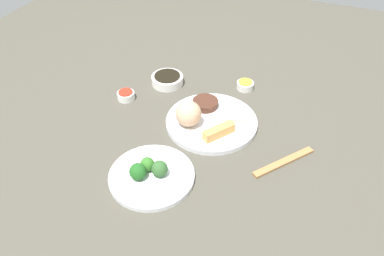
# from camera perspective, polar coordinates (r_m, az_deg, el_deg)

# --- Properties ---
(tabletop) EXTENTS (2.20, 2.20, 0.02)m
(tabletop) POSITION_cam_1_polar(r_m,az_deg,el_deg) (1.18, 0.44, 0.36)
(tabletop) COLOR #4A473C
(tabletop) RESTS_ON ground
(main_plate) EXTENTS (0.28, 0.28, 0.02)m
(main_plate) POSITION_cam_1_polar(r_m,az_deg,el_deg) (1.16, 2.94, 0.90)
(main_plate) COLOR white
(main_plate) RESTS_ON tabletop
(rice_scoop) EXTENTS (0.08, 0.08, 0.08)m
(rice_scoop) POSITION_cam_1_polar(r_m,az_deg,el_deg) (1.12, -0.54, 2.16)
(rice_scoop) COLOR tan
(rice_scoop) RESTS_ON main_plate
(spring_roll) EXTENTS (0.08, 0.10, 0.03)m
(spring_roll) POSITION_cam_1_polar(r_m,az_deg,el_deg) (1.10, 4.03, -0.54)
(spring_roll) COLOR #DC9A4D
(spring_roll) RESTS_ON main_plate
(crab_rangoon_wonton) EXTENTS (0.09, 0.09, 0.02)m
(crab_rangoon_wonton) POSITION_cam_1_polar(r_m,az_deg,el_deg) (1.17, 6.36, 2.04)
(crab_rangoon_wonton) COLOR beige
(crab_rangoon_wonton) RESTS_ON main_plate
(stir_fry_heap) EXTENTS (0.08, 0.08, 0.02)m
(stir_fry_heap) POSITION_cam_1_polar(r_m,az_deg,el_deg) (1.21, 2.01, 3.71)
(stir_fry_heap) COLOR #48291C
(stir_fry_heap) RESTS_ON main_plate
(broccoli_plate) EXTENTS (0.23, 0.23, 0.01)m
(broccoli_plate) POSITION_cam_1_polar(r_m,az_deg,el_deg) (1.01, -6.05, -7.18)
(broccoli_plate) COLOR white
(broccoli_plate) RESTS_ON tabletop
(broccoli_floret_0) EXTENTS (0.04, 0.04, 0.04)m
(broccoli_floret_0) POSITION_cam_1_polar(r_m,az_deg,el_deg) (0.99, -4.75, -6.13)
(broccoli_floret_0) COLOR #325D2C
(broccoli_floret_0) RESTS_ON broccoli_plate
(broccoli_floret_1) EXTENTS (0.04, 0.04, 0.04)m
(broccoli_floret_1) POSITION_cam_1_polar(r_m,az_deg,el_deg) (1.01, -6.70, -5.41)
(broccoli_floret_1) COLOR #347027
(broccoli_floret_1) RESTS_ON broccoli_plate
(broccoli_floret_2) EXTENTS (0.04, 0.04, 0.04)m
(broccoli_floret_2) POSITION_cam_1_polar(r_m,az_deg,el_deg) (0.99, -8.11, -6.48)
(broccoli_floret_2) COLOR #205C20
(broccoli_floret_2) RESTS_ON broccoli_plate
(soy_sauce_bowl) EXTENTS (0.11, 0.11, 0.03)m
(soy_sauce_bowl) POSITION_cam_1_polar(r_m,az_deg,el_deg) (1.34, -3.71, 7.19)
(soy_sauce_bowl) COLOR white
(soy_sauce_bowl) RESTS_ON tabletop
(soy_sauce_bowl_liquid) EXTENTS (0.09, 0.09, 0.00)m
(soy_sauce_bowl_liquid) POSITION_cam_1_polar(r_m,az_deg,el_deg) (1.33, -3.74, 7.81)
(soy_sauce_bowl_liquid) COLOR black
(soy_sauce_bowl_liquid) RESTS_ON soy_sauce_bowl
(sauce_ramekin_hot_mustard) EXTENTS (0.06, 0.06, 0.02)m
(sauce_ramekin_hot_mustard) POSITION_cam_1_polar(r_m,az_deg,el_deg) (1.33, 7.96, 6.33)
(sauce_ramekin_hot_mustard) COLOR white
(sauce_ramekin_hot_mustard) RESTS_ON tabletop
(sauce_ramekin_hot_mustard_liquid) EXTENTS (0.05, 0.05, 0.00)m
(sauce_ramekin_hot_mustard_liquid) POSITION_cam_1_polar(r_m,az_deg,el_deg) (1.32, 8.01, 6.83)
(sauce_ramekin_hot_mustard_liquid) COLOR gold
(sauce_ramekin_hot_mustard_liquid) RESTS_ON sauce_ramekin_hot_mustard
(sauce_ramekin_sweet_and_sour) EXTENTS (0.06, 0.06, 0.02)m
(sauce_ramekin_sweet_and_sour) POSITION_cam_1_polar(r_m,az_deg,el_deg) (1.28, -9.86, 4.79)
(sauce_ramekin_sweet_and_sour) COLOR white
(sauce_ramekin_sweet_and_sour) RESTS_ON tabletop
(sauce_ramekin_sweet_and_sour_liquid) EXTENTS (0.05, 0.05, 0.00)m
(sauce_ramekin_sweet_and_sour_liquid) POSITION_cam_1_polar(r_m,az_deg,el_deg) (1.28, -9.93, 5.30)
(sauce_ramekin_sweet_and_sour_liquid) COLOR red
(sauce_ramekin_sweet_and_sour_liquid) RESTS_ON sauce_ramekin_sweet_and_sour
(chopsticks_pair) EXTENTS (0.14, 0.17, 0.01)m
(chopsticks_pair) POSITION_cam_1_polar(r_m,az_deg,el_deg) (1.07, 13.57, -4.97)
(chopsticks_pair) COLOR #A97544
(chopsticks_pair) RESTS_ON tabletop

